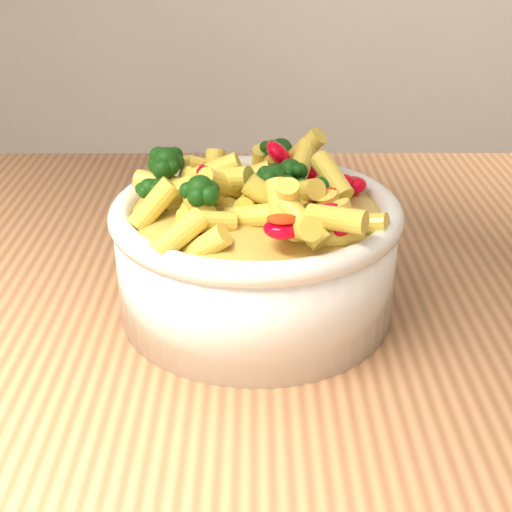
{
  "coord_description": "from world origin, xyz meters",
  "views": [
    {
      "loc": [
        -0.12,
        -0.47,
        1.19
      ],
      "look_at": [
        -0.12,
        0.02,
        0.95
      ],
      "focal_mm": 50.0,
      "sensor_mm": 36.0,
      "label": 1
    }
  ],
  "objects": [
    {
      "name": "serving_bowl",
      "position": [
        -0.12,
        0.02,
        0.95
      ],
      "size": [
        0.22,
        0.22,
        0.09
      ],
      "color": "white",
      "rests_on": "table"
    },
    {
      "name": "pasta_salad",
      "position": [
        -0.12,
        0.02,
        1.01
      ],
      "size": [
        0.17,
        0.17,
        0.04
      ],
      "color": "#FFD650",
      "rests_on": "serving_bowl"
    },
    {
      "name": "table",
      "position": [
        0.0,
        0.0,
        0.8
      ],
      "size": [
        1.2,
        0.8,
        0.9
      ],
      "color": "tan",
      "rests_on": "ground"
    }
  ]
}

